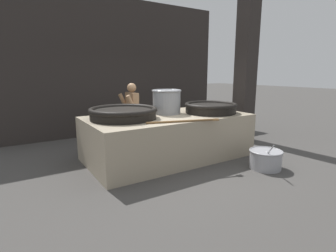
# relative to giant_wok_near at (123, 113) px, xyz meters

# --- Properties ---
(ground_plane) EXTENTS (60.00, 60.00, 0.00)m
(ground_plane) POSITION_rel_giant_wok_near_xyz_m (1.00, -0.12, -1.08)
(ground_plane) COLOR #474442
(back_wall) EXTENTS (7.26, 0.24, 4.07)m
(back_wall) POSITION_rel_giant_wok_near_xyz_m (1.00, 2.94, 0.95)
(back_wall) COLOR #2D2826
(back_wall) RESTS_ON ground_plane
(support_pillar) EXTENTS (0.44, 0.44, 4.07)m
(support_pillar) POSITION_rel_giant_wok_near_xyz_m (3.67, 0.12, 0.95)
(support_pillar) COLOR #2D2826
(support_pillar) RESTS_ON ground_plane
(hearth_platform) EXTENTS (3.54, 1.86, 0.95)m
(hearth_platform) POSITION_rel_giant_wok_near_xyz_m (1.00, -0.12, -0.60)
(hearth_platform) COLOR tan
(hearth_platform) RESTS_ON ground_plane
(giant_wok_near) EXTENTS (1.39, 1.39, 0.23)m
(giant_wok_near) POSITION_rel_giant_wok_near_xyz_m (0.00, 0.00, 0.00)
(giant_wok_near) COLOR black
(giant_wok_near) RESTS_ON hearth_platform
(giant_wok_far) EXTENTS (1.21, 1.21, 0.23)m
(giant_wok_far) POSITION_rel_giant_wok_near_xyz_m (2.05, -0.33, -0.00)
(giant_wok_far) COLOR black
(giant_wok_far) RESTS_ON hearth_platform
(stock_pot) EXTENTS (0.68, 0.68, 0.54)m
(stock_pot) POSITION_rel_giant_wok_near_xyz_m (1.12, 0.13, 0.16)
(stock_pot) COLOR gray
(stock_pot) RESTS_ON hearth_platform
(stirring_paddle) EXTENTS (1.41, 0.49, 0.04)m
(stirring_paddle) POSITION_rel_giant_wok_near_xyz_m (0.88, -0.97, -0.11)
(stirring_paddle) COLOR brown
(stirring_paddle) RESTS_ON hearth_platform
(cook) EXTENTS (0.38, 0.58, 1.63)m
(cook) POSITION_rel_giant_wok_near_xyz_m (0.68, 1.07, -0.20)
(cook) COLOR #9E7551
(cook) RESTS_ON ground_plane
(prep_bowl_vegetables) EXTENTS (0.66, 0.73, 0.62)m
(prep_bowl_vegetables) POSITION_rel_giant_wok_near_xyz_m (2.26, -1.77, -0.88)
(prep_bowl_vegetables) COLOR #9E9EA3
(prep_bowl_vegetables) RESTS_ON ground_plane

